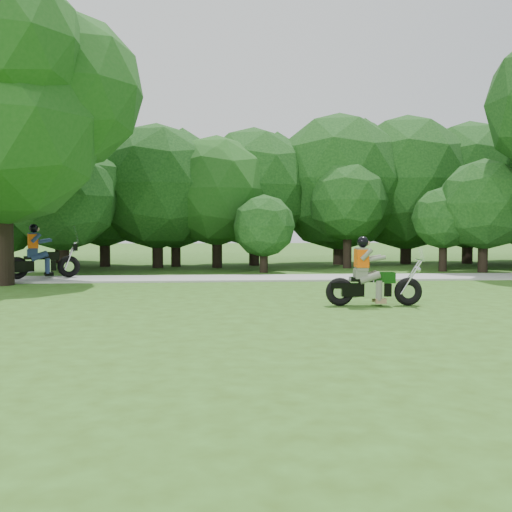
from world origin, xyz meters
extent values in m
plane|color=#314D16|center=(0.00, 0.00, 0.00)|extent=(100.00, 100.00, 0.00)
cube|color=#9B9B96|center=(0.00, 8.00, 0.03)|extent=(60.00, 2.20, 0.06)
cylinder|color=black|center=(8.52, 15.43, 0.90)|extent=(0.51, 0.51, 1.80)
sphere|color=black|center=(8.52, 15.43, 3.83)|extent=(6.25, 6.25, 6.25)
cylinder|color=black|center=(5.34, 10.75, 0.67)|extent=(0.33, 0.33, 1.34)
sphere|color=black|center=(5.34, 10.75, 2.17)|extent=(2.53, 2.53, 2.53)
cylinder|color=black|center=(-1.96, 10.72, 0.52)|extent=(0.32, 0.32, 1.03)
sphere|color=black|center=(-1.96, 10.72, 1.84)|extent=(2.50, 2.50, 2.50)
cylinder|color=black|center=(2.03, 15.13, 0.90)|extent=(0.53, 0.53, 1.80)
sphere|color=black|center=(2.03, 15.13, 3.93)|extent=(6.54, 6.54, 6.54)
cylinder|color=black|center=(-3.79, 13.47, 0.90)|extent=(0.44, 0.44, 1.80)
sphere|color=#1B5016|center=(-3.79, 13.47, 3.38)|extent=(4.87, 4.87, 4.87)
cylinder|color=black|center=(-12.28, 11.83, 0.58)|extent=(0.33, 0.33, 1.16)
sphere|color=black|center=(-12.28, 11.83, 2.03)|extent=(2.67, 2.67, 2.67)
cylinder|color=black|center=(-9.86, 11.33, 0.79)|extent=(0.42, 0.42, 1.58)
sphere|color=black|center=(-9.86, 11.33, 2.98)|extent=(4.30, 4.30, 4.30)
cylinder|color=black|center=(-5.65, 14.35, 0.80)|extent=(0.43, 0.43, 1.61)
sphere|color=black|center=(-5.65, 14.35, 3.11)|extent=(4.61, 4.61, 4.61)
cylinder|color=black|center=(-2.05, 14.83, 0.90)|extent=(0.48, 0.48, 1.80)
sphere|color=black|center=(-2.05, 14.83, 3.62)|extent=(5.60, 5.60, 5.60)
cylinder|color=black|center=(6.72, 10.13, 0.76)|extent=(0.38, 0.38, 1.52)
sphere|color=black|center=(6.72, 10.13, 2.70)|extent=(3.62, 3.62, 3.62)
cylinder|color=black|center=(1.88, 12.77, 0.90)|extent=(0.37, 0.37, 1.80)
sphere|color=black|center=(1.88, 12.77, 2.93)|extent=(3.46, 3.46, 3.46)
cylinder|color=black|center=(-11.54, 17.31, 0.90)|extent=(0.54, 0.54, 1.80)
sphere|color=black|center=(-11.54, 17.31, 4.02)|extent=(6.84, 6.84, 6.84)
cylinder|color=black|center=(-8.87, 14.57, 0.90)|extent=(0.47, 0.47, 1.80)
sphere|color=black|center=(-8.87, 14.57, 3.53)|extent=(5.32, 5.32, 5.32)
cylinder|color=black|center=(5.43, 15.47, 0.90)|extent=(0.53, 0.53, 1.80)
sphere|color=black|center=(5.43, 15.47, 3.93)|extent=(6.57, 6.57, 6.57)
cylinder|color=black|center=(-6.40, 13.62, 0.88)|extent=(0.48, 0.48, 1.77)
sphere|color=black|center=(-6.40, 13.62, 3.57)|extent=(5.53, 5.53, 5.53)
cylinder|color=black|center=(-10.50, 6.50, 2.10)|extent=(0.68, 0.68, 4.20)
sphere|color=#1B5016|center=(-8.74, 7.30, 6.20)|extent=(5.12, 5.12, 5.12)
torus|color=black|center=(-1.07, 1.14, 0.33)|extent=(0.66, 0.22, 0.65)
torus|color=black|center=(0.51, 1.06, 0.33)|extent=(0.66, 0.22, 0.65)
cube|color=black|center=(-0.47, 1.11, 0.37)|extent=(1.15, 0.28, 0.30)
cube|color=silver|center=(-0.31, 1.10, 0.37)|extent=(0.46, 0.34, 0.37)
cube|color=black|center=(-0.06, 1.09, 0.65)|extent=(0.50, 0.30, 0.24)
cube|color=black|center=(-0.59, 1.11, 0.62)|extent=(0.50, 0.32, 0.09)
cylinder|color=silver|center=(0.55, 1.06, 0.65)|extent=(0.51, 0.07, 0.77)
cylinder|color=silver|center=(0.77, 1.05, 1.05)|extent=(0.06, 0.60, 0.03)
cube|color=#565D4B|center=(-0.59, 1.11, 0.75)|extent=(0.30, 0.37, 0.22)
cube|color=#565D4B|center=(-0.58, 1.11, 1.08)|extent=(0.26, 0.40, 0.52)
cube|color=#EF5304|center=(-0.58, 1.11, 1.10)|extent=(0.29, 0.44, 0.41)
sphere|color=black|center=(-0.55, 1.11, 1.47)|extent=(0.26, 0.26, 0.26)
torus|color=black|center=(-10.52, 7.82, 0.44)|extent=(0.78, 0.47, 0.75)
torus|color=black|center=(-8.96, 8.42, 0.44)|extent=(0.78, 0.47, 0.75)
cube|color=black|center=(-9.93, 8.05, 0.49)|extent=(1.22, 0.67, 0.34)
cube|color=silver|center=(-9.77, 8.11, 0.49)|extent=(0.61, 0.53, 0.43)
cube|color=black|center=(-9.52, 8.20, 0.81)|extent=(0.64, 0.50, 0.28)
cube|color=black|center=(-10.05, 8.00, 0.77)|extent=(0.65, 0.52, 0.11)
cylinder|color=silver|center=(-8.92, 8.43, 0.81)|extent=(0.42, 0.20, 0.97)
cylinder|color=silver|center=(-8.75, 8.50, 1.28)|extent=(0.28, 0.66, 0.04)
cube|color=black|center=(-10.39, 7.62, 0.49)|extent=(0.47, 0.28, 0.37)
cube|color=black|center=(-10.55, 8.06, 0.49)|extent=(0.47, 0.28, 0.37)
cube|color=#1A3347|center=(-10.05, 8.00, 0.92)|extent=(0.45, 0.50, 0.26)
cube|color=#1A3347|center=(-10.03, 8.01, 1.31)|extent=(0.42, 0.52, 0.60)
cube|color=#EF5304|center=(-10.03, 8.01, 1.33)|extent=(0.47, 0.57, 0.47)
sphere|color=black|center=(-10.00, 8.02, 1.76)|extent=(0.30, 0.30, 0.30)
camera|label=1|loc=(-3.98, -11.70, 1.83)|focal=40.00mm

